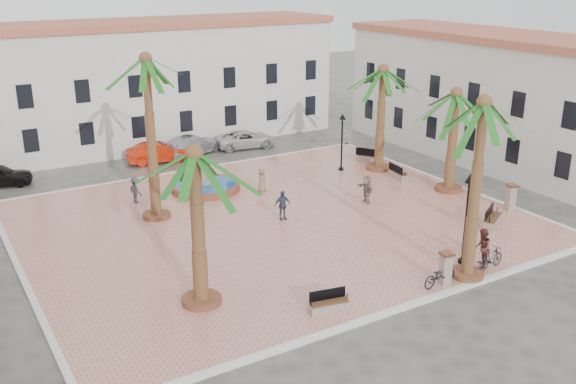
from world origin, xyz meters
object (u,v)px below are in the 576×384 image
at_px(litter_bin, 468,242).
at_px(pedestrian_fountain_a, 262,180).
at_px(bench_se, 492,220).
at_px(lamppost_e, 342,132).
at_px(bench_ne, 369,158).
at_px(car_white, 246,139).
at_px(pedestrian_fountain_b, 282,205).
at_px(palm_nw, 147,76).
at_px(bench_s, 329,305).
at_px(palm_e, 455,107).
at_px(car_red, 158,152).
at_px(bicycle_a, 440,275).
at_px(bollard_se, 446,268).
at_px(cyclist_b, 482,248).
at_px(pedestrian_north, 136,190).
at_px(fountain, 205,185).
at_px(palm_ne, 383,82).
at_px(pedestrian_east, 367,189).
at_px(car_silver, 192,145).
at_px(bollard_n, 195,161).
at_px(cyclist_a, 470,208).
at_px(bicycle_b, 491,258).
at_px(palm_s, 482,122).
at_px(bollard_e, 511,197).
at_px(lamppost_s, 468,203).
at_px(palm_sw, 195,174).
at_px(bench_e, 398,174).

bearing_deg(litter_bin, pedestrian_fountain_a, 109.84).
bearing_deg(bench_se, lamppost_e, 66.10).
relative_size(bench_ne, car_white, 0.42).
bearing_deg(pedestrian_fountain_b, bench_ne, 35.99).
height_order(palm_nw, bench_s, palm_nw).
height_order(palm_e, bench_ne, palm_e).
height_order(pedestrian_fountain_b, car_red, pedestrian_fountain_b).
bearing_deg(car_red, bicycle_a, -163.90).
bearing_deg(bench_s, car_white, 81.22).
bearing_deg(bollard_se, car_red, 99.32).
bearing_deg(lamppost_e, cyclist_b, -101.68).
distance_m(litter_bin, pedestrian_north, 18.97).
bearing_deg(bollard_se, pedestrian_fountain_b, 102.24).
height_order(fountain, palm_nw, palm_nw).
distance_m(palm_ne, pedestrian_east, 8.55).
distance_m(palm_ne, bench_ne, 5.96).
bearing_deg(cyclist_b, car_red, -117.17).
relative_size(bench_s, bench_se, 0.90).
relative_size(litter_bin, car_silver, 0.14).
relative_size(palm_ne, pedestrian_north, 4.62).
bearing_deg(bollard_n, palm_ne, -28.54).
distance_m(cyclist_a, pedestrian_fountain_b, 10.08).
bearing_deg(fountain, bicycle_b, -68.47).
bearing_deg(palm_s, palm_nw, 123.82).
height_order(palm_nw, bicycle_b, palm_nw).
distance_m(fountain, bicycle_b, 18.21).
bearing_deg(palm_e, bench_ne, 93.35).
relative_size(palm_s, bench_ne, 4.19).
bearing_deg(cyclist_a, car_white, -106.10).
distance_m(palm_e, car_white, 17.62).
xyz_separation_m(palm_s, bollard_e, (8.27, 4.75, -6.28)).
xyz_separation_m(palm_ne, bicycle_a, (-8.46, -14.80, -5.48)).
bearing_deg(bicycle_a, car_white, -12.57).
bearing_deg(car_red, bollard_n, -155.53).
relative_size(pedestrian_north, pedestrian_east, 0.94).
bearing_deg(pedestrian_north, lamppost_s, -163.06).
distance_m(bollard_se, bicycle_a, 0.41).
bearing_deg(palm_sw, bicycle_b, -17.29).
bearing_deg(bicycle_b, bollard_se, 81.95).
bearing_deg(pedestrian_fountain_b, palm_nw, 152.36).
height_order(cyclist_a, pedestrian_east, cyclist_a).
height_order(palm_nw, car_silver, palm_nw).
bearing_deg(bench_s, bollard_e, 26.21).
bearing_deg(car_silver, bicycle_a, 159.58).
height_order(bicycle_a, car_silver, car_silver).
relative_size(palm_sw, pedestrian_north, 4.35).
xyz_separation_m(bench_e, bollard_n, (-10.89, 8.19, 0.48)).
xyz_separation_m(palm_sw, pedestrian_fountain_a, (8.85, 10.91, -4.81)).
xyz_separation_m(palm_sw, bollard_se, (9.81, -3.94, -4.81)).
relative_size(cyclist_a, car_white, 0.40).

